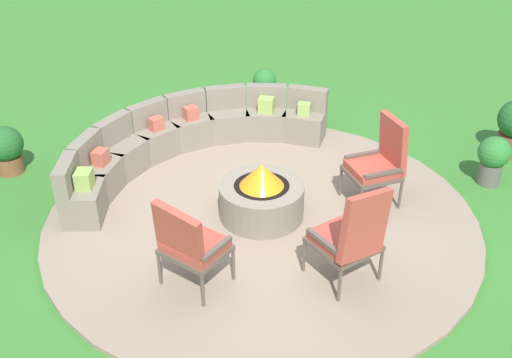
{
  "coord_description": "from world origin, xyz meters",
  "views": [
    {
      "loc": [
        -1.99,
        -5.52,
        4.12
      ],
      "look_at": [
        0.0,
        0.2,
        0.45
      ],
      "focal_mm": 41.69,
      "sensor_mm": 36.0,
      "label": 1
    }
  ],
  "objects_px": {
    "lounge_chair_back_left": "(380,160)",
    "lounge_chair_front_left": "(189,242)",
    "fire_pit": "(262,196)",
    "potted_plant_0": "(6,148)",
    "potted_plant_1": "(264,85)",
    "lounge_chair_front_right": "(351,235)",
    "potted_plant_3": "(493,158)",
    "curved_stone_bench": "(186,140)"
  },
  "relations": [
    {
      "from": "potted_plant_3",
      "to": "fire_pit",
      "type": "bearing_deg",
      "value": 176.36
    },
    {
      "from": "potted_plant_3",
      "to": "potted_plant_1",
      "type": "bearing_deg",
      "value": 120.46
    },
    {
      "from": "lounge_chair_front_left",
      "to": "potted_plant_1",
      "type": "distance_m",
      "value": 4.66
    },
    {
      "from": "lounge_chair_front_right",
      "to": "potted_plant_3",
      "type": "distance_m",
      "value": 2.94
    },
    {
      "from": "potted_plant_0",
      "to": "lounge_chair_front_right",
      "type": "bearing_deg",
      "value": -47.47
    },
    {
      "from": "lounge_chair_back_left",
      "to": "lounge_chair_front_left",
      "type": "bearing_deg",
      "value": 106.72
    },
    {
      "from": "lounge_chair_back_left",
      "to": "potted_plant_3",
      "type": "height_order",
      "value": "lounge_chair_back_left"
    },
    {
      "from": "potted_plant_3",
      "to": "lounge_chair_front_right",
      "type": "bearing_deg",
      "value": -155.82
    },
    {
      "from": "lounge_chair_front_right",
      "to": "potted_plant_0",
      "type": "xyz_separation_m",
      "value": [
        -3.29,
        3.59,
        -0.27
      ]
    },
    {
      "from": "fire_pit",
      "to": "potted_plant_1",
      "type": "bearing_deg",
      "value": 69.57
    },
    {
      "from": "fire_pit",
      "to": "lounge_chair_front_left",
      "type": "height_order",
      "value": "lounge_chair_front_left"
    },
    {
      "from": "potted_plant_1",
      "to": "lounge_chair_front_left",
      "type": "bearing_deg",
      "value": -118.92
    },
    {
      "from": "fire_pit",
      "to": "curved_stone_bench",
      "type": "height_order",
      "value": "curved_stone_bench"
    },
    {
      "from": "fire_pit",
      "to": "lounge_chair_front_left",
      "type": "bearing_deg",
      "value": -138.74
    },
    {
      "from": "fire_pit",
      "to": "curved_stone_bench",
      "type": "xyz_separation_m",
      "value": [
        -0.52,
        1.65,
        0.03
      ]
    },
    {
      "from": "lounge_chair_front_right",
      "to": "potted_plant_3",
      "type": "height_order",
      "value": "lounge_chair_front_right"
    },
    {
      "from": "curved_stone_bench",
      "to": "potted_plant_0",
      "type": "bearing_deg",
      "value": 166.88
    },
    {
      "from": "fire_pit",
      "to": "lounge_chair_front_left",
      "type": "xyz_separation_m",
      "value": [
        -1.09,
        -0.96,
        0.28
      ]
    },
    {
      "from": "lounge_chair_back_left",
      "to": "potted_plant_3",
      "type": "relative_size",
      "value": 1.64
    },
    {
      "from": "lounge_chair_front_right",
      "to": "lounge_chair_back_left",
      "type": "distance_m",
      "value": 1.6
    },
    {
      "from": "fire_pit",
      "to": "lounge_chair_back_left",
      "type": "distance_m",
      "value": 1.49
    },
    {
      "from": "curved_stone_bench",
      "to": "potted_plant_3",
      "type": "bearing_deg",
      "value": -26.91
    },
    {
      "from": "fire_pit",
      "to": "potted_plant_0",
      "type": "xyz_separation_m",
      "value": [
        -2.85,
        2.19,
        0.03
      ]
    },
    {
      "from": "lounge_chair_front_left",
      "to": "potted_plant_0",
      "type": "distance_m",
      "value": 3.61
    },
    {
      "from": "curved_stone_bench",
      "to": "lounge_chair_front_left",
      "type": "xyz_separation_m",
      "value": [
        -0.57,
        -2.6,
        0.25
      ]
    },
    {
      "from": "fire_pit",
      "to": "lounge_chair_front_left",
      "type": "relative_size",
      "value": 0.96
    },
    {
      "from": "curved_stone_bench",
      "to": "lounge_chair_front_left",
      "type": "height_order",
      "value": "lounge_chair_front_left"
    },
    {
      "from": "lounge_chair_front_right",
      "to": "potted_plant_1",
      "type": "bearing_deg",
      "value": 65.79
    },
    {
      "from": "lounge_chair_front_left",
      "to": "potted_plant_0",
      "type": "bearing_deg",
      "value": 173.81
    },
    {
      "from": "lounge_chair_front_right",
      "to": "lounge_chair_back_left",
      "type": "relative_size",
      "value": 1.05
    },
    {
      "from": "lounge_chair_front_right",
      "to": "lounge_chair_back_left",
      "type": "xyz_separation_m",
      "value": [
        1.01,
        1.24,
        -0.01
      ]
    },
    {
      "from": "curved_stone_bench",
      "to": "lounge_chair_front_right",
      "type": "bearing_deg",
      "value": -72.49
    },
    {
      "from": "lounge_chair_back_left",
      "to": "potted_plant_0",
      "type": "relative_size",
      "value": 1.65
    },
    {
      "from": "lounge_chair_back_left",
      "to": "potted_plant_1",
      "type": "bearing_deg",
      "value": 4.31
    },
    {
      "from": "fire_pit",
      "to": "potted_plant_1",
      "type": "relative_size",
      "value": 1.57
    },
    {
      "from": "fire_pit",
      "to": "potted_plant_0",
      "type": "relative_size",
      "value": 1.5
    },
    {
      "from": "lounge_chair_front_right",
      "to": "potted_plant_1",
      "type": "xyz_separation_m",
      "value": [
        0.72,
        4.51,
        -0.26
      ]
    },
    {
      "from": "lounge_chair_front_left",
      "to": "potted_plant_0",
      "type": "relative_size",
      "value": 1.57
    },
    {
      "from": "curved_stone_bench",
      "to": "potted_plant_1",
      "type": "height_order",
      "value": "curved_stone_bench"
    },
    {
      "from": "curved_stone_bench",
      "to": "potted_plant_1",
      "type": "xyz_separation_m",
      "value": [
        1.68,
        1.47,
        0.01
      ]
    },
    {
      "from": "curved_stone_bench",
      "to": "potted_plant_3",
      "type": "xyz_separation_m",
      "value": [
        3.63,
        -1.84,
        0.02
      ]
    },
    {
      "from": "curved_stone_bench",
      "to": "lounge_chair_back_left",
      "type": "relative_size",
      "value": 3.56
    }
  ]
}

